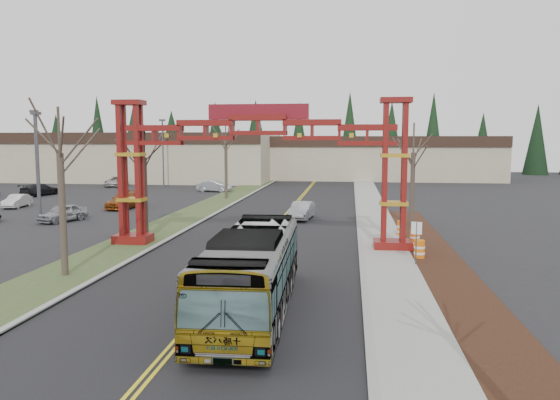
% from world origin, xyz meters
% --- Properties ---
extents(ground, '(200.00, 200.00, 0.00)m').
position_xyz_m(ground, '(0.00, 0.00, 0.00)').
color(ground, black).
rests_on(ground, ground).
extents(road, '(12.00, 110.00, 0.02)m').
position_xyz_m(road, '(0.00, 25.00, 0.01)').
color(road, black).
rests_on(road, ground).
extents(lane_line_left, '(0.12, 100.00, 0.01)m').
position_xyz_m(lane_line_left, '(-0.12, 25.00, 0.03)').
color(lane_line_left, yellow).
rests_on(lane_line_left, road).
extents(lane_line_right, '(0.12, 100.00, 0.01)m').
position_xyz_m(lane_line_right, '(0.12, 25.00, 0.03)').
color(lane_line_right, yellow).
rests_on(lane_line_right, road).
extents(curb_right, '(0.30, 110.00, 0.15)m').
position_xyz_m(curb_right, '(6.15, 25.00, 0.07)').
color(curb_right, gray).
rests_on(curb_right, ground).
extents(sidewalk_right, '(2.60, 110.00, 0.14)m').
position_xyz_m(sidewalk_right, '(7.60, 25.00, 0.08)').
color(sidewalk_right, gray).
rests_on(sidewalk_right, ground).
extents(landscape_strip, '(2.60, 50.00, 0.12)m').
position_xyz_m(landscape_strip, '(10.20, 10.00, 0.06)').
color(landscape_strip, black).
rests_on(landscape_strip, ground).
extents(grass_median, '(4.00, 110.00, 0.08)m').
position_xyz_m(grass_median, '(-8.00, 25.00, 0.04)').
color(grass_median, '#344422').
rests_on(grass_median, ground).
extents(curb_left, '(0.30, 110.00, 0.15)m').
position_xyz_m(curb_left, '(-6.15, 25.00, 0.07)').
color(curb_left, gray).
rests_on(curb_left, ground).
extents(gateway_arch, '(18.20, 1.60, 8.90)m').
position_xyz_m(gateway_arch, '(0.00, 18.00, 5.98)').
color(gateway_arch, maroon).
rests_on(gateway_arch, ground).
extents(retail_building_west, '(46.00, 22.30, 7.50)m').
position_xyz_m(retail_building_west, '(-30.00, 71.96, 3.76)').
color(retail_building_west, tan).
rests_on(retail_building_west, ground).
extents(retail_building_east, '(38.00, 20.30, 7.00)m').
position_xyz_m(retail_building_east, '(10.00, 79.95, 3.51)').
color(retail_building_east, tan).
rests_on(retail_building_east, ground).
extents(conifer_treeline, '(116.10, 5.60, 13.00)m').
position_xyz_m(conifer_treeline, '(0.25, 92.00, 6.49)').
color(conifer_treeline, black).
rests_on(conifer_treeline, ground).
extents(transit_bus, '(3.04, 11.48, 3.18)m').
position_xyz_m(transit_bus, '(1.86, 5.50, 1.59)').
color(transit_bus, '#96999D').
rests_on(transit_bus, ground).
extents(silver_sedan, '(2.04, 4.52, 1.44)m').
position_xyz_m(silver_sedan, '(1.57, 29.79, 0.72)').
color(silver_sedan, '#A5A8AD').
rests_on(silver_sedan, ground).
extents(parked_car_near_a, '(3.01, 4.41, 1.40)m').
position_xyz_m(parked_car_near_a, '(-17.20, 26.14, 0.70)').
color(parked_car_near_a, '#9A9CA1').
rests_on(parked_car_near_a, ground).
extents(parked_car_near_b, '(1.75, 3.93, 1.25)m').
position_xyz_m(parked_car_near_b, '(-26.26, 34.05, 0.63)').
color(parked_car_near_b, white).
rests_on(parked_car_near_b, ground).
extents(parked_car_mid_a, '(2.39, 5.30, 1.51)m').
position_xyz_m(parked_car_mid_a, '(-15.73, 34.84, 0.75)').
color(parked_car_mid_a, '#8A4013').
rests_on(parked_car_mid_a, ground).
extents(parked_car_far_a, '(4.52, 2.31, 1.42)m').
position_xyz_m(parked_car_far_a, '(-11.32, 51.86, 0.71)').
color(parked_car_far_a, '#A9ADB0').
rests_on(parked_car_far_a, ground).
extents(parked_car_far_b, '(2.98, 5.19, 1.36)m').
position_xyz_m(parked_car_far_b, '(-26.85, 57.67, 0.68)').
color(parked_car_far_b, silver).
rests_on(parked_car_far_b, ground).
extents(parked_car_far_c, '(2.92, 5.21, 1.43)m').
position_xyz_m(parked_car_far_c, '(-30.38, 44.80, 0.71)').
color(parked_car_far_c, black).
rests_on(parked_car_far_c, ground).
extents(bare_tree_median_near, '(3.26, 3.26, 8.03)m').
position_xyz_m(bare_tree_median_near, '(-8.00, 9.74, 5.84)').
color(bare_tree_median_near, '#382D26').
rests_on(bare_tree_median_near, ground).
extents(bare_tree_median_mid, '(3.23, 3.23, 7.47)m').
position_xyz_m(bare_tree_median_mid, '(-8.00, 20.21, 5.30)').
color(bare_tree_median_mid, '#382D26').
rests_on(bare_tree_median_mid, ground).
extents(bare_tree_median_far, '(3.34, 3.34, 8.58)m').
position_xyz_m(bare_tree_median_far, '(-8.00, 43.94, 6.33)').
color(bare_tree_median_far, '#382D26').
rests_on(bare_tree_median_far, ground).
extents(bare_tree_right_far, '(3.28, 3.28, 7.72)m').
position_xyz_m(bare_tree_right_far, '(10.00, 26.53, 5.52)').
color(bare_tree_right_far, '#382D26').
rests_on(bare_tree_right_far, ground).
extents(light_pole_near, '(0.75, 0.38, 8.70)m').
position_xyz_m(light_pole_near, '(-19.53, 26.87, 5.04)').
color(light_pole_near, '#3F3F44').
rests_on(light_pole_near, ground).
extents(light_pole_mid, '(0.84, 0.42, 9.71)m').
position_xyz_m(light_pole_mid, '(-29.02, 42.14, 5.62)').
color(light_pole_mid, '#3F3F44').
rests_on(light_pole_mid, ground).
extents(light_pole_far, '(0.80, 0.40, 9.22)m').
position_xyz_m(light_pole_far, '(-19.96, 57.73, 5.34)').
color(light_pole_far, '#3F3F44').
rests_on(light_pole_far, ground).
extents(street_sign, '(0.53, 0.13, 2.34)m').
position_xyz_m(street_sign, '(8.85, 13.85, 1.68)').
color(street_sign, '#3F3F44').
rests_on(street_sign, ground).
extents(barrel_south, '(0.59, 0.59, 1.09)m').
position_xyz_m(barrel_south, '(9.24, 15.57, 0.54)').
color(barrel_south, orange).
rests_on(barrel_south, ground).
extents(barrel_mid, '(0.59, 0.59, 1.09)m').
position_xyz_m(barrel_mid, '(9.34, 18.64, 0.55)').
color(barrel_mid, orange).
rests_on(barrel_mid, ground).
extents(barrel_north, '(0.60, 0.60, 1.10)m').
position_xyz_m(barrel_north, '(8.90, 22.51, 0.55)').
color(barrel_north, orange).
rests_on(barrel_north, ground).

